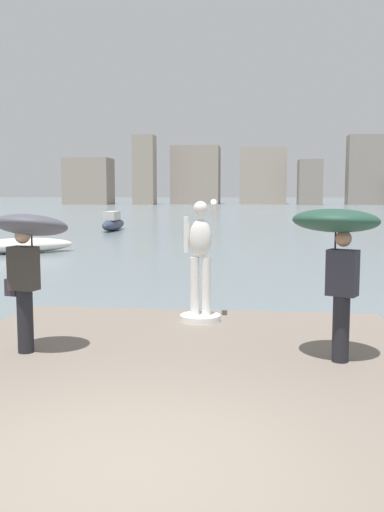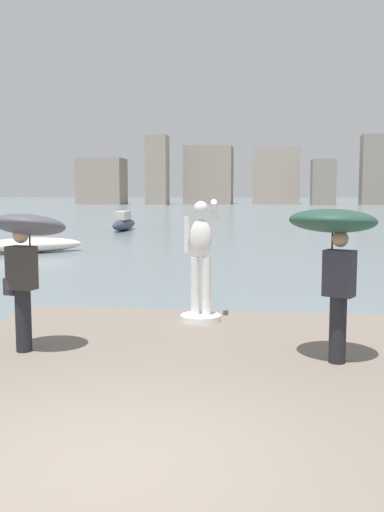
{
  "view_description": "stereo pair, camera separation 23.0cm",
  "coord_description": "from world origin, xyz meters",
  "px_view_note": "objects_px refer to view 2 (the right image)",
  "views": [
    {
      "loc": [
        1.05,
        -4.45,
        2.63
      ],
      "look_at": [
        0.0,
        5.09,
        1.55
      ],
      "focal_mm": 40.47,
      "sensor_mm": 36.0,
      "label": 1
    },
    {
      "loc": [
        1.27,
        -4.42,
        2.63
      ],
      "look_at": [
        0.0,
        5.09,
        1.55
      ],
      "focal_mm": 40.47,
      "sensor_mm": 36.0,
      "label": 2
    }
  ],
  "objects_px": {
    "onlooker_left": "(27,243)",
    "boat_mid": "(124,223)",
    "statue_white_figure": "(201,269)",
    "boat_far": "(29,245)",
    "onlooker_right": "(334,236)"
  },
  "relations": [
    {
      "from": "onlooker_left",
      "to": "onlooker_right",
      "type": "xyz_separation_m",
      "value": [
        4.13,
        0.09,
        0.13
      ]
    },
    {
      "from": "boat_mid",
      "to": "boat_far",
      "type": "xyz_separation_m",
      "value": [
        -0.51,
        -14.37,
        -0.18
      ]
    },
    {
      "from": "onlooker_left",
      "to": "onlooker_right",
      "type": "bearing_deg",
      "value": 1.31
    },
    {
      "from": "onlooker_left",
      "to": "boat_far",
      "type": "relative_size",
      "value": 0.43
    },
    {
      "from": "boat_far",
      "to": "onlooker_right",
      "type": "bearing_deg",
      "value": -55.23
    },
    {
      "from": "statue_white_figure",
      "to": "boat_far",
      "type": "height_order",
      "value": "statue_white_figure"
    },
    {
      "from": "onlooker_left",
      "to": "boat_mid",
      "type": "bearing_deg",
      "value": 101.95
    },
    {
      "from": "onlooker_right",
      "to": "boat_far",
      "type": "xyz_separation_m",
      "value": [
        -11.07,
        15.94,
        -1.73
      ]
    },
    {
      "from": "onlooker_right",
      "to": "boat_far",
      "type": "bearing_deg",
      "value": 124.77
    },
    {
      "from": "onlooker_right",
      "to": "boat_mid",
      "type": "distance_m",
      "value": 32.13
    },
    {
      "from": "boat_far",
      "to": "statue_white_figure",
      "type": "bearing_deg",
      "value": -56.69
    },
    {
      "from": "statue_white_figure",
      "to": "onlooker_left",
      "type": "bearing_deg",
      "value": -133.99
    },
    {
      "from": "onlooker_right",
      "to": "boat_far",
      "type": "height_order",
      "value": "onlooker_right"
    },
    {
      "from": "boat_mid",
      "to": "boat_far",
      "type": "relative_size",
      "value": 1.07
    },
    {
      "from": "statue_white_figure",
      "to": "boat_far",
      "type": "xyz_separation_m",
      "value": [
        -9.08,
        13.81,
        -0.99
      ]
    }
  ]
}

